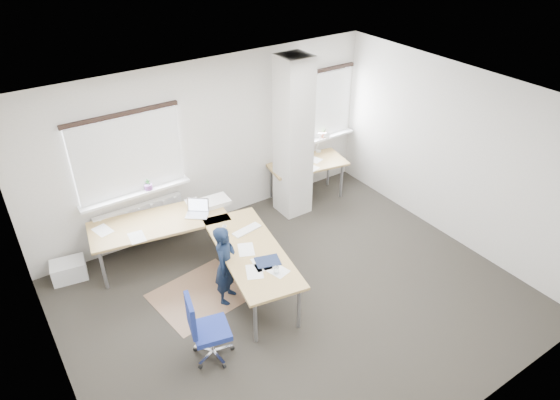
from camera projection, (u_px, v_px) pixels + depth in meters
ground at (296, 300)px, 7.01m from camera, size 6.00×6.00×0.00m
room_shell at (290, 175)px, 6.49m from camera, size 6.04×5.04×2.82m
floor_mat at (201, 295)px, 7.09m from camera, size 1.39×1.22×0.01m
white_crate at (69, 270)px, 7.33m from camera, size 0.53×0.41×0.29m
desk_main at (206, 236)px, 7.13m from camera, size 2.40×2.98×0.96m
desk_side at (307, 164)px, 8.99m from camera, size 1.50×0.93×1.22m
task_chair at (209, 341)px, 6.02m from camera, size 0.54×0.53×0.98m
person at (226, 265)px, 6.72m from camera, size 0.52×0.50×1.20m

